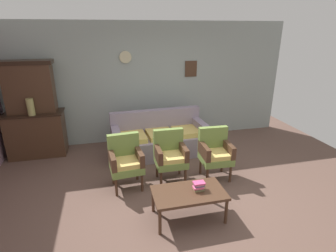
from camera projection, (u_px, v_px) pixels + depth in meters
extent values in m
plane|color=brown|center=(185.00, 199.00, 4.18)|extent=(7.68, 7.68, 0.00)
cube|color=#939E99|center=(153.00, 83.00, 6.12)|extent=(6.40, 0.06, 2.70)
cube|color=#472D1E|center=(191.00, 69.00, 6.17)|extent=(0.28, 0.02, 0.36)
cylinder|color=beige|center=(125.00, 57.00, 5.74)|extent=(0.26, 0.03, 0.26)
cube|color=#472D1E|center=(37.00, 135.00, 5.53)|extent=(1.10, 0.52, 0.90)
cube|color=black|center=(33.00, 113.00, 5.37)|extent=(1.16, 0.55, 0.03)
cube|color=#472D1E|center=(30.00, 89.00, 5.27)|extent=(0.90, 0.36, 0.95)
cube|color=black|center=(25.00, 62.00, 5.09)|extent=(0.99, 0.38, 0.08)
cylinder|color=tan|center=(31.00, 107.00, 5.15)|extent=(0.14, 0.14, 0.33)
cube|color=gray|center=(160.00, 145.00, 5.62)|extent=(1.99, 0.90, 0.42)
cube|color=gray|center=(156.00, 120.00, 5.75)|extent=(1.96, 0.26, 0.48)
cube|color=gray|center=(200.00, 126.00, 5.74)|extent=(0.20, 0.81, 0.24)
cube|color=gray|center=(116.00, 135.00, 5.27)|extent=(0.20, 0.81, 0.24)
cube|color=tan|center=(186.00, 131.00, 5.64)|extent=(0.54, 0.59, 0.10)
cube|color=tan|center=(160.00, 134.00, 5.49)|extent=(0.54, 0.59, 0.10)
cube|color=tan|center=(133.00, 137.00, 5.34)|extent=(0.54, 0.59, 0.10)
cube|color=olive|center=(127.00, 167.00, 4.37)|extent=(0.56, 0.52, 0.12)
cube|color=tan|center=(126.00, 163.00, 4.32)|extent=(0.48, 0.45, 0.10)
cube|color=olive|center=(123.00, 146.00, 4.44)|extent=(0.53, 0.15, 0.46)
cube|color=#472D1E|center=(139.00, 156.00, 4.37)|extent=(0.12, 0.49, 0.22)
cube|color=#472D1E|center=(112.00, 160.00, 4.24)|extent=(0.12, 0.49, 0.22)
cylinder|color=#472D1E|center=(142.00, 183.00, 4.34)|extent=(0.04, 0.04, 0.32)
cylinder|color=#472D1E|center=(116.00, 187.00, 4.21)|extent=(0.04, 0.04, 0.32)
cylinder|color=#472D1E|center=(137.00, 171.00, 4.67)|extent=(0.04, 0.04, 0.32)
cylinder|color=#472D1E|center=(113.00, 175.00, 4.55)|extent=(0.04, 0.04, 0.32)
cube|color=olive|center=(171.00, 161.00, 4.56)|extent=(0.53, 0.49, 0.12)
cube|color=tan|center=(171.00, 157.00, 4.51)|extent=(0.45, 0.41, 0.10)
cube|color=olive|center=(168.00, 141.00, 4.64)|extent=(0.52, 0.11, 0.46)
cube|color=#472D1E|center=(183.00, 151.00, 4.55)|extent=(0.09, 0.48, 0.22)
cube|color=#472D1E|center=(158.00, 154.00, 4.46)|extent=(0.09, 0.48, 0.22)
cylinder|color=#472D1E|center=(185.00, 177.00, 4.51)|extent=(0.04, 0.04, 0.32)
cylinder|color=#472D1E|center=(161.00, 180.00, 4.42)|extent=(0.04, 0.04, 0.32)
cylinder|color=#472D1E|center=(180.00, 166.00, 4.85)|extent=(0.04, 0.04, 0.32)
cylinder|color=#472D1E|center=(157.00, 169.00, 4.77)|extent=(0.04, 0.04, 0.32)
cube|color=olive|center=(216.00, 159.00, 4.66)|extent=(0.54, 0.50, 0.12)
cube|color=tan|center=(216.00, 154.00, 4.61)|extent=(0.46, 0.43, 0.10)
cube|color=olive|center=(213.00, 139.00, 4.74)|extent=(0.52, 0.12, 0.46)
cube|color=#472D1E|center=(228.00, 149.00, 4.64)|extent=(0.10, 0.48, 0.22)
cube|color=#472D1E|center=(204.00, 151.00, 4.56)|extent=(0.10, 0.48, 0.22)
cylinder|color=#472D1E|center=(230.00, 174.00, 4.60)|extent=(0.04, 0.04, 0.32)
cylinder|color=#472D1E|center=(207.00, 176.00, 4.52)|extent=(0.04, 0.04, 0.32)
cylinder|color=#472D1E|center=(222.00, 164.00, 4.95)|extent=(0.04, 0.04, 0.32)
cylinder|color=#472D1E|center=(200.00, 166.00, 4.87)|extent=(0.04, 0.04, 0.32)
cube|color=#472D1E|center=(189.00, 193.00, 3.65)|extent=(1.00, 0.56, 0.04)
cylinder|color=#472D1E|center=(153.00, 200.00, 3.84)|extent=(0.04, 0.04, 0.38)
cylinder|color=#472D1E|center=(212.00, 192.00, 4.04)|extent=(0.04, 0.04, 0.38)
cylinder|color=#472D1E|center=(160.00, 222.00, 3.40)|extent=(0.04, 0.04, 0.38)
cylinder|color=#472D1E|center=(226.00, 211.00, 3.60)|extent=(0.04, 0.04, 0.38)
cube|color=#888454|center=(198.00, 189.00, 3.68)|extent=(0.14, 0.11, 0.02)
cube|color=#6F6E51|center=(199.00, 188.00, 3.67)|extent=(0.11, 0.09, 0.02)
cube|color=#F15D86|center=(198.00, 187.00, 3.65)|extent=(0.14, 0.10, 0.02)
cube|color=#5E556F|center=(199.00, 185.00, 3.66)|extent=(0.14, 0.10, 0.02)
cube|color=pink|center=(199.00, 184.00, 3.65)|extent=(0.12, 0.08, 0.02)
cube|color=#D24579|center=(199.00, 183.00, 3.65)|extent=(0.16, 0.11, 0.02)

